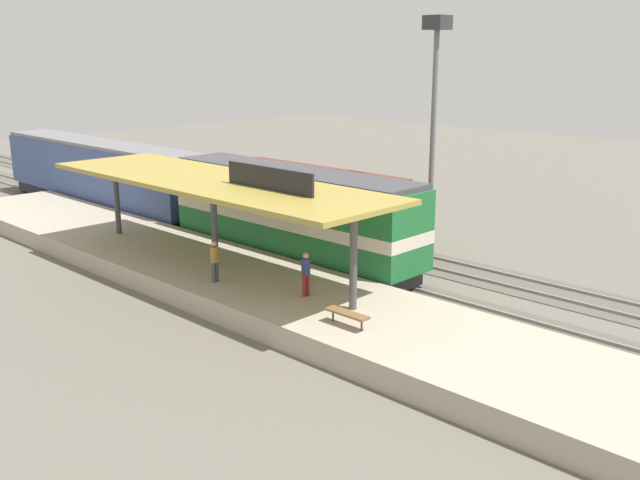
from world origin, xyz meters
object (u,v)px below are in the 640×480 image
Objects in this scene: platform_bench at (347,314)px; light_mast at (435,83)px; locomotive at (292,215)px; person_waiting at (215,259)px; passenger_carriage_single at (100,174)px; person_walking at (306,272)px; freight_car at (312,200)px.

light_mast reaches higher than platform_bench.
locomotive is at bearing 56.11° from platform_bench.
locomotive is at bearing 17.09° from person_waiting.
light_mast is at bearing -2.49° from person_waiting.
light_mast is at bearing -69.15° from passenger_carriage_single.
locomotive reaches higher than passenger_carriage_single.
platform_bench is at bearing -123.89° from locomotive.
passenger_carriage_single is 1.71× the size of light_mast.
platform_bench is 16.79m from light_mast.
passenger_carriage_single is at bearing 90.00° from locomotive.
person_walking is at bearing -70.94° from person_waiting.
freight_car is 12.97m from person_walking.
passenger_carriage_single is 22.75m from light_mast.
locomotive is 7.48m from person_walking.
person_walking is at bearing -129.81° from locomotive.
freight_car is 7.02× the size of person_walking.
passenger_carriage_single is 11.70× the size of person_walking.
freight_car is 11.86m from person_waiting.
passenger_carriage_single is 24.21m from person_walking.
person_waiting is (-6.11, -1.88, -0.56)m from locomotive.
person_walking is at bearing -101.38° from passenger_carriage_single.
platform_bench is 0.08× the size of passenger_carriage_single.
locomotive is 1.20× the size of freight_car.
person_waiting and person_walking have the same top height.
passenger_carriage_single is at bearing 107.29° from freight_car.
freight_car is (4.60, 3.22, -0.44)m from locomotive.
locomotive is at bearing 162.35° from light_mast.
person_waiting is at bearing 177.51° from light_mast.
platform_bench is 27.61m from passenger_carriage_single.
locomotive is 1.23× the size of light_mast.
platform_bench is 0.14× the size of freight_car.
freight_car reaches higher than person_waiting.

